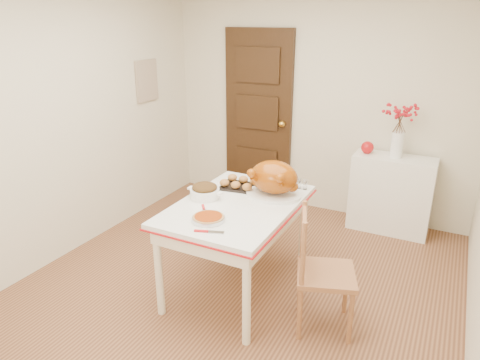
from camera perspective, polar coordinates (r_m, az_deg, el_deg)
The scene contains 18 objects.
floor at distance 3.77m, azimuth -0.81°, elevation -14.41°, with size 3.50×4.00×0.00m, color #59311E.
wall_back at distance 5.03m, azimuth 9.96°, elevation 9.81°, with size 3.50×0.00×2.50m, color beige.
wall_left at distance 4.30m, azimuth -22.15°, elevation 6.83°, with size 0.00×4.00×2.50m, color beige.
door_back at distance 5.29m, azimuth 2.40°, elevation 8.18°, with size 0.85×0.06×2.06m, color black.
photo_board at distance 5.10m, azimuth -12.16°, elevation 12.66°, with size 0.03×0.35×0.45m, color beige.
sideboard at distance 4.86m, azimuth 19.19°, elevation -1.76°, with size 0.82×0.36×0.82m, color white.
kitchen_table at distance 3.61m, azimuth -0.36°, elevation -8.76°, with size 0.89×1.31×0.78m, color silver, non-canonical shape.
chair_oak at distance 3.22m, azimuth 11.26°, elevation -11.69°, with size 0.41×0.41×0.92m, color #9E6141, non-canonical shape.
berry_vase at distance 4.66m, azimuth 20.12°, elevation 5.99°, with size 0.28×0.28×0.54m, color white, non-canonical shape.
apple at distance 4.75m, azimuth 16.38°, elevation 4.12°, with size 0.13×0.13×0.13m, color #B41114.
turkey_platter at distance 3.54m, azimuth 4.47°, elevation 0.13°, with size 0.47×0.37×0.29m, color #824304, non-canonical shape.
pumpkin_pie at distance 3.15m, azimuth -4.17°, elevation -4.94°, with size 0.24×0.24×0.05m, color #892E07.
stuffing_dish at distance 3.53m, azimuth -4.65°, elevation -1.43°, with size 0.31×0.24×0.12m, color #382711, non-canonical shape.
rolls_tray at distance 3.73m, azimuth -0.06°, elevation -0.42°, with size 0.31×0.24×0.08m, color #9B5A2E, non-canonical shape.
pie_server at distance 2.99m, azimuth -4.09°, elevation -6.76°, with size 0.21×0.06×0.01m, color silver, non-canonical shape.
carving_knife at distance 3.30m, azimuth -4.69°, elevation -4.06°, with size 0.23×0.06×0.01m, color silver, non-canonical shape.
drinking_glass at distance 3.82m, azimuth 3.06°, elevation 0.33°, with size 0.07×0.07×0.12m, color white.
shaker_pair at distance 3.75m, azimuth 8.17°, elevation -0.50°, with size 0.09×0.04×0.09m, color white, non-canonical shape.
Camera 1 is at (1.45, -2.73, 2.16)m, focal length 32.49 mm.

